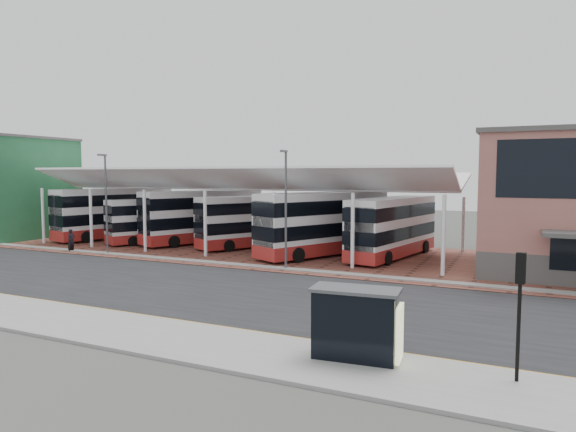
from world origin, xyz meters
name	(u,v)px	position (x,y,z in m)	size (l,w,h in m)	color
ground	(209,285)	(0.00, 0.00, 0.00)	(140.00, 140.00, 0.00)	#41433E
road	(199,288)	(0.00, -1.00, 0.01)	(120.00, 14.00, 0.02)	black
forecourt	(322,255)	(2.00, 13.00, 0.03)	(72.00, 16.00, 0.06)	brown
sidewalk	(91,325)	(0.00, -9.00, 0.07)	(120.00, 4.00, 0.14)	gray
north_kerb	(259,267)	(0.00, 6.20, 0.07)	(120.00, 0.80, 0.14)	gray
yellow_line_near	(124,314)	(0.00, -7.00, 0.03)	(120.00, 0.12, 0.01)	#D38B01
yellow_line_far	(129,313)	(0.00, -6.70, 0.03)	(120.00, 0.12, 0.01)	#D38B01
canopy	(240,182)	(-6.00, 13.94, 5.80)	(37.00, 11.63, 7.07)	white
shop_green	(21,188)	(-30.00, 10.97, 5.12)	(6.40, 10.20, 10.22)	#286A3E
lamp_west	(106,201)	(-14.00, 6.27, 4.36)	(0.16, 0.90, 8.07)	#4D4E53
lamp_east	(286,206)	(2.00, 6.27, 4.36)	(0.16, 0.90, 8.07)	#4D4E53
bus_0	(115,213)	(-20.95, 14.44, 2.54)	(5.80, 12.41, 4.99)	white
bus_1	(160,221)	(-14.65, 13.78, 2.10)	(6.59, 9.88, 4.10)	white
bus_2	(203,217)	(-10.83, 15.19, 2.49)	(7.34, 11.95, 4.89)	white
bus_3	(256,221)	(-4.97, 14.90, 2.30)	(7.52, 10.81, 4.52)	white
bus_4	(324,224)	(2.17, 12.98, 2.53)	(7.75, 12.09, 4.98)	white
bus_5	(393,228)	(7.36, 14.32, 2.35)	(4.64, 11.49, 4.62)	white
pedestrian	(71,240)	(-17.69, 6.00, 0.99)	(0.68, 0.44, 1.85)	black
suitcase	(71,247)	(-17.76, 6.00, 0.38)	(0.38, 0.27, 0.64)	black
bus_shelter	(362,317)	(11.79, -8.43, 1.67)	(3.18, 1.68, 2.45)	black
traffic_signal_west	(520,296)	(16.61, -8.01, 2.80)	(0.30, 0.25, 3.99)	black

